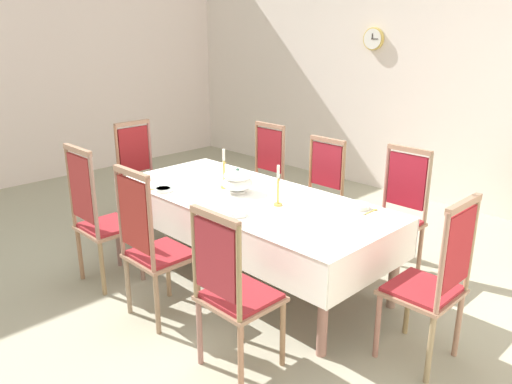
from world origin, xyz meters
The scene contains 22 objects.
ground centered at (0.00, 0.00, -0.02)m, with size 8.22×5.94×0.04m, color #9E9B83.
back_wall centered at (0.00, 3.01, 1.79)m, with size 8.22×0.08×3.57m, color silver.
left_wall centered at (-4.15, 0.00, 1.79)m, with size 0.08×5.94×3.57m, color silver.
dining_table centered at (0.00, -0.02, 0.66)m, with size 2.44×1.06×0.73m.
tablecloth centered at (0.00, -0.02, 0.66)m, with size 2.46×1.08×0.32m.
chair_south_a centered at (-0.79, -0.96, 0.60)m, with size 0.44×0.42×1.19m.
chair_north_a centered at (-0.79, 0.92, 0.57)m, with size 0.44×0.42×1.09m.
chair_south_b centered at (-0.03, -0.95, 0.59)m, with size 0.44×0.42×1.16m.
chair_north_b centered at (-0.03, 0.92, 0.55)m, with size 0.44×0.42×1.06m.
chair_south_c centered at (0.82, -0.95, 0.56)m, with size 0.44×0.42×1.08m.
chair_north_c centered at (0.82, 0.92, 0.57)m, with size 0.44×0.42×1.11m.
chair_head_west centered at (-1.63, -0.02, 0.58)m, with size 0.42×0.44×1.13m.
chair_head_east centered at (1.63, -0.02, 0.58)m, with size 0.42×0.44×1.13m.
soup_tureen centered at (-0.14, -0.02, 0.84)m, with size 0.26×0.26×0.21m.
candlestick_west centered at (-0.32, -0.02, 0.87)m, with size 0.07×0.07×0.34m.
candlestick_east centered at (0.32, -0.02, 0.86)m, with size 0.07×0.07×0.32m.
bowl_near_left centered at (-0.61, -0.44, 0.75)m, with size 0.14×0.14×0.03m.
bowl_near_right centered at (0.80, 0.38, 0.76)m, with size 0.16×0.16×0.04m.
bowl_far_left centered at (0.26, -0.39, 0.75)m, with size 0.14×0.14×0.03m.
spoon_primary centered at (-0.71, -0.42, 0.74)m, with size 0.03×0.18×0.01m.
spoon_secondary centered at (0.91, 0.40, 0.74)m, with size 0.03×0.18×0.01m.
mounted_clock centered at (-0.83, 2.94, 1.91)m, with size 0.28×0.06×0.28m.
Camera 1 is at (2.84, -2.75, 2.06)m, focal length 35.61 mm.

